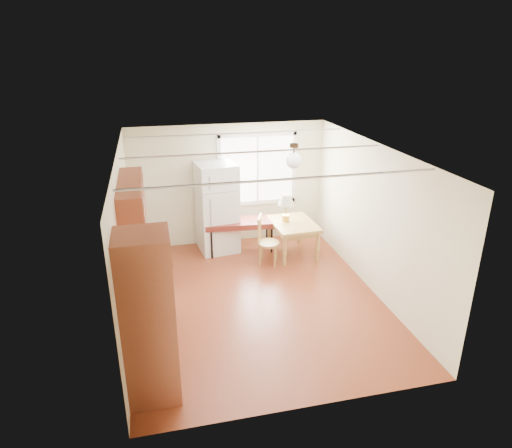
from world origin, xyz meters
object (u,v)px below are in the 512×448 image
object	(u,v)px
bench	(240,224)
dining_table	(293,227)
chair	(264,237)
refrigerator	(217,208)

from	to	relation	value
bench	dining_table	xyz separation A→B (m)	(1.00, -0.36, -0.03)
chair	bench	bearing A→B (deg)	138.32
dining_table	chair	bearing A→B (deg)	-159.35
dining_table	chair	xyz separation A→B (m)	(-0.67, -0.29, -0.03)
bench	chair	distance (m)	0.73
chair	dining_table	bearing A→B (deg)	44.71
refrigerator	bench	bearing A→B (deg)	-33.37
chair	refrigerator	bearing A→B (deg)	152.63
refrigerator	chair	size ratio (longest dim) A/B	1.91
bench	dining_table	bearing A→B (deg)	-14.43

